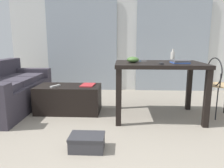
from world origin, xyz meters
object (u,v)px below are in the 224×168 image
object	(u,v)px
coffee_table	(69,99)
wire_chair	(219,80)
tv_remote_on_table	(161,63)
shoebox	(87,142)
book_stack	(180,62)
scissors	(142,61)
bottle_near	(173,56)
craft_table	(159,71)
couch	(7,91)
bowl	(133,60)
magazine	(88,85)
tv_remote_primary	(55,86)

from	to	relation	value
coffee_table	wire_chair	bearing A→B (deg)	-2.95
tv_remote_on_table	shoebox	xyz separation A→B (m)	(-0.84, -0.76, -0.72)
shoebox	coffee_table	bearing A→B (deg)	112.02
coffee_table	book_stack	bearing A→B (deg)	-9.15
wire_chair	shoebox	xyz separation A→B (m)	(-1.72, -1.07, -0.46)
tv_remote_on_table	scissors	size ratio (longest dim) A/B	1.19
bottle_near	shoebox	xyz separation A→B (m)	(-1.08, -1.17, -0.79)
craft_table	book_stack	bearing A→B (deg)	-20.00
coffee_table	shoebox	bearing A→B (deg)	-67.98
craft_table	bottle_near	world-z (taller)	bottle_near
scissors	wire_chair	bearing A→B (deg)	-8.08
couch	coffee_table	bearing A→B (deg)	-4.14
bottle_near	bowl	bearing A→B (deg)	-161.52
bottle_near	scissors	xyz separation A→B (m)	(-0.44, 0.06, -0.07)
couch	magazine	xyz separation A→B (m)	(1.32, -0.04, 0.12)
couch	tv_remote_primary	bearing A→B (deg)	-11.35
book_stack	tv_remote_primary	world-z (taller)	book_stack
couch	tv_remote_primary	world-z (taller)	couch
shoebox	wire_chair	bearing A→B (deg)	31.94
coffee_table	magazine	world-z (taller)	magazine
couch	book_stack	world-z (taller)	book_stack
coffee_table	tv_remote_on_table	world-z (taller)	tv_remote_on_table
wire_chair	scissors	world-z (taller)	wire_chair
tv_remote_on_table	magazine	bearing A→B (deg)	156.37
coffee_table	book_stack	world-z (taller)	book_stack
bowl	tv_remote_primary	size ratio (longest dim) A/B	0.94
couch	magazine	size ratio (longest dim) A/B	6.08
coffee_table	magazine	size ratio (longest dim) A/B	3.30
couch	bowl	xyz separation A→B (m)	(1.99, -0.29, 0.53)
couch	magazine	bearing A→B (deg)	-1.68
scissors	tv_remote_primary	bearing A→B (deg)	-173.99
coffee_table	bottle_near	bearing A→B (deg)	-0.61
craft_table	shoebox	size ratio (longest dim) A/B	3.47
craft_table	scissors	xyz separation A→B (m)	(-0.22, 0.20, 0.12)
couch	craft_table	world-z (taller)	craft_table
book_stack	magazine	xyz separation A→B (m)	(-1.30, 0.29, -0.39)
coffee_table	shoebox	xyz separation A→B (m)	(0.48, -1.18, -0.13)
scissors	bottle_near	bearing A→B (deg)	-7.38
coffee_table	tv_remote_on_table	distance (m)	1.51
bowl	shoebox	bearing A→B (deg)	-116.85
wire_chair	tv_remote_on_table	bearing A→B (deg)	-160.57
wire_chair	shoebox	distance (m)	2.07
bowl	wire_chair	bearing A→B (deg)	4.59
book_stack	bottle_near	bearing A→B (deg)	100.51
couch	scissors	bearing A→B (deg)	-0.90
bottle_near	shoebox	size ratio (longest dim) A/B	0.53
scissors	shoebox	xyz separation A→B (m)	(-0.64, -1.22, -0.72)
bottle_near	tv_remote_on_table	world-z (taller)	bottle_near
scissors	shoebox	world-z (taller)	scissors
couch	tv_remote_on_table	xyz separation A→B (m)	(2.34, -0.50, 0.50)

